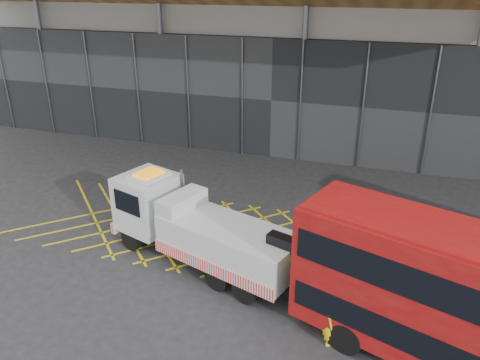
% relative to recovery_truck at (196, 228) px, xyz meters
% --- Properties ---
extents(ground_plane, '(120.00, 120.00, 0.00)m').
position_rel_recovery_truck_xyz_m(ground_plane, '(-2.29, 2.45, -1.71)').
color(ground_plane, '#262628').
extents(road_markings, '(27.96, 7.16, 0.01)m').
position_rel_recovery_truck_xyz_m(road_markings, '(3.31, 2.45, -1.70)').
color(road_markings, yellow).
rests_on(road_markings, ground_plane).
extents(construction_building, '(55.00, 23.97, 18.00)m').
position_rel_recovery_truck_xyz_m(construction_building, '(-0.37, 20.84, 7.27)').
color(construction_building, gray).
rests_on(construction_building, ground_plane).
extents(recovery_truck, '(10.51, 5.25, 3.70)m').
position_rel_recovery_truck_xyz_m(recovery_truck, '(0.00, 0.00, 0.00)').
color(recovery_truck, black).
rests_on(recovery_truck, ground_plane).
extents(worker, '(0.57, 0.70, 1.65)m').
position_rel_recovery_truck_xyz_m(worker, '(6.23, -3.27, -0.89)').
color(worker, yellow).
rests_on(worker, ground_plane).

